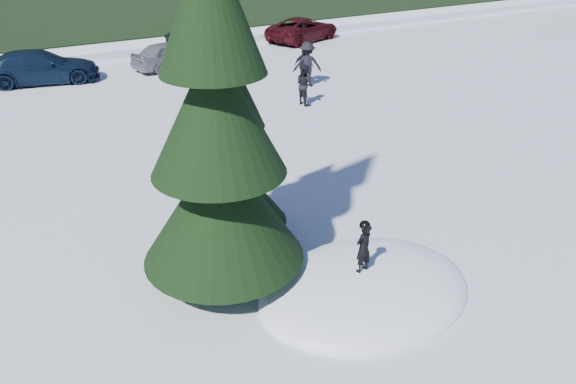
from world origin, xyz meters
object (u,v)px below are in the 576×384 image
car_5 (207,36)px  car_6 (303,29)px  adult_1 (304,66)px  car_4 (171,55)px  spruce_tall (217,126)px  child_skier (363,248)px  spruce_short (236,152)px  adult_0 (305,85)px  car_3 (40,67)px  adult_2 (307,64)px

car_5 → car_6: 5.83m
adult_1 → car_5: (-1.10, 8.11, 0.01)m
car_4 → car_5: 4.04m
spruce_tall → car_5: 21.51m
child_skier → car_6: 24.09m
spruce_tall → car_4: bearing=73.4°
spruce_short → adult_1: (8.18, 10.26, -1.34)m
adult_0 → car_3: adult_0 is taller
spruce_tall → car_5: size_ratio=1.85×
child_skier → adult_1: 15.14m
spruce_tall → adult_1: bearing=51.8°
child_skier → car_3: bearing=-90.7°
child_skier → car_5: 22.31m
spruce_short → car_4: size_ratio=1.41×
spruce_short → car_5: size_ratio=1.15×
adult_2 → adult_1: bearing=-79.4°
adult_0 → car_3: (-8.30, 8.46, -0.07)m
car_3 → adult_0: bearing=-123.7°
child_skier → adult_2: size_ratio=0.56×
child_skier → car_5: (5.94, 21.51, -0.23)m
child_skier → car_4: child_skier is taller
car_4 → adult_2: bearing=-156.6°
spruce_tall → adult_1: (9.18, 11.66, -2.56)m
spruce_short → car_3: bearing=96.1°
adult_0 → car_3: bearing=40.9°
car_3 → car_6: (14.60, 1.77, -0.04)m
child_skier → adult_1: bearing=-126.9°
car_3 → car_6: bearing=-71.2°
spruce_tall → child_skier: 3.60m
adult_0 → car_6: size_ratio=0.33×
adult_0 → adult_1: bearing=-35.1°
adult_1 → car_5: 8.18m
spruce_short → car_6: 22.10m
spruce_short → adult_0: 10.19m
car_3 → car_5: bearing=-63.8°
adult_2 → car_3: bearing=-8.2°
adult_1 → car_6: adult_1 is taller
spruce_short → car_6: (12.89, 17.89, -1.44)m
spruce_tall → car_6: spruce_tall is taller
adult_0 → adult_2: adult_2 is taller
spruce_short → spruce_tall: bearing=-125.5°
spruce_tall → car_6: (13.89, 19.29, -2.66)m
adult_1 → car_6: bearing=-68.0°
child_skier → adult_0: 12.10m
adult_0 → car_6: bearing=-35.1°
car_5 → car_6: size_ratio=0.97×
spruce_short → car_5: 19.74m
adult_2 → car_4: size_ratio=0.49×
car_3 → car_5: 9.08m
child_skier → adult_0: size_ratio=0.67×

